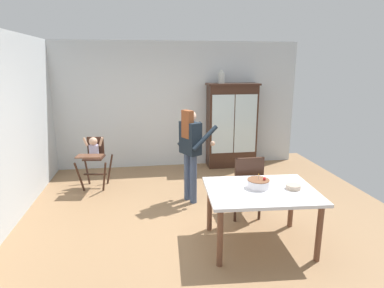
{
  "coord_description": "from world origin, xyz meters",
  "views": [
    {
      "loc": [
        -0.75,
        -4.43,
        2.24
      ],
      "look_at": [
        0.03,
        0.7,
        0.95
      ],
      "focal_mm": 30.38,
      "sensor_mm": 36.0,
      "label": 1
    }
  ],
  "objects_px": {
    "serving_bowl": "(293,187)",
    "dining_chair_far_side": "(247,183)",
    "ceramic_vase": "(221,78)",
    "high_chair_with_toddler": "(94,153)",
    "dining_table": "(261,197)",
    "china_cabinet": "(232,125)",
    "adult_person": "(191,145)",
    "birthday_cake": "(258,184)"
  },
  "relations": [
    {
      "from": "serving_bowl",
      "to": "dining_chair_far_side",
      "type": "height_order",
      "value": "dining_chair_far_side"
    },
    {
      "from": "serving_bowl",
      "to": "dining_chair_far_side",
      "type": "distance_m",
      "value": 0.86
    },
    {
      "from": "ceramic_vase",
      "to": "serving_bowl",
      "type": "relative_size",
      "value": 1.5
    },
    {
      "from": "high_chair_with_toddler",
      "to": "dining_chair_far_side",
      "type": "relative_size",
      "value": 0.99
    },
    {
      "from": "dining_table",
      "to": "dining_chair_far_side",
      "type": "height_order",
      "value": "dining_chair_far_side"
    },
    {
      "from": "china_cabinet",
      "to": "serving_bowl",
      "type": "xyz_separation_m",
      "value": [
        -0.11,
        -3.28,
        -0.15
      ]
    },
    {
      "from": "high_chair_with_toddler",
      "to": "dining_chair_far_side",
      "type": "distance_m",
      "value": 2.86
    },
    {
      "from": "adult_person",
      "to": "serving_bowl",
      "type": "xyz_separation_m",
      "value": [
        1.06,
        -1.5,
        -0.2
      ]
    },
    {
      "from": "high_chair_with_toddler",
      "to": "birthday_cake",
      "type": "height_order",
      "value": "high_chair_with_toddler"
    },
    {
      "from": "china_cabinet",
      "to": "serving_bowl",
      "type": "height_order",
      "value": "china_cabinet"
    },
    {
      "from": "ceramic_vase",
      "to": "dining_chair_far_side",
      "type": "height_order",
      "value": "ceramic_vase"
    },
    {
      "from": "china_cabinet",
      "to": "ceramic_vase",
      "type": "xyz_separation_m",
      "value": [
        -0.25,
        0.0,
        1.03
      ]
    },
    {
      "from": "adult_person",
      "to": "dining_table",
      "type": "xyz_separation_m",
      "value": [
        0.66,
        -1.46,
        -0.32
      ]
    },
    {
      "from": "serving_bowl",
      "to": "china_cabinet",
      "type": "bearing_deg",
      "value": 88.04
    },
    {
      "from": "ceramic_vase",
      "to": "dining_chair_far_side",
      "type": "relative_size",
      "value": 0.28
    },
    {
      "from": "ceramic_vase",
      "to": "birthday_cake",
      "type": "relative_size",
      "value": 0.96
    },
    {
      "from": "adult_person",
      "to": "dining_chair_far_side",
      "type": "height_order",
      "value": "adult_person"
    },
    {
      "from": "ceramic_vase",
      "to": "serving_bowl",
      "type": "height_order",
      "value": "ceramic_vase"
    },
    {
      "from": "ceramic_vase",
      "to": "adult_person",
      "type": "xyz_separation_m",
      "value": [
        -0.92,
        -1.79,
        -0.98
      ]
    },
    {
      "from": "high_chair_with_toddler",
      "to": "serving_bowl",
      "type": "xyz_separation_m",
      "value": [
        2.71,
        -2.37,
        0.11
      ]
    },
    {
      "from": "china_cabinet",
      "to": "high_chair_with_toddler",
      "type": "relative_size",
      "value": 1.93
    },
    {
      "from": "adult_person",
      "to": "dining_table",
      "type": "height_order",
      "value": "adult_person"
    },
    {
      "from": "dining_chair_far_side",
      "to": "serving_bowl",
      "type": "bearing_deg",
      "value": 113.42
    },
    {
      "from": "dining_chair_far_side",
      "to": "ceramic_vase",
      "type": "bearing_deg",
      "value": -95.41
    },
    {
      "from": "serving_bowl",
      "to": "dining_chair_far_side",
      "type": "relative_size",
      "value": 0.19
    },
    {
      "from": "china_cabinet",
      "to": "dining_chair_far_side",
      "type": "bearing_deg",
      "value": -100.26
    },
    {
      "from": "dining_table",
      "to": "china_cabinet",
      "type": "bearing_deg",
      "value": 81.07
    },
    {
      "from": "dining_table",
      "to": "birthday_cake",
      "type": "height_order",
      "value": "birthday_cake"
    },
    {
      "from": "adult_person",
      "to": "birthday_cake",
      "type": "height_order",
      "value": "adult_person"
    },
    {
      "from": "birthday_cake",
      "to": "china_cabinet",
      "type": "bearing_deg",
      "value": 80.59
    },
    {
      "from": "adult_person",
      "to": "dining_chair_far_side",
      "type": "relative_size",
      "value": 1.59
    },
    {
      "from": "china_cabinet",
      "to": "birthday_cake",
      "type": "height_order",
      "value": "china_cabinet"
    },
    {
      "from": "birthday_cake",
      "to": "dining_chair_far_side",
      "type": "xyz_separation_m",
      "value": [
        0.07,
        0.66,
        -0.24
      ]
    },
    {
      "from": "ceramic_vase",
      "to": "high_chair_with_toddler",
      "type": "relative_size",
      "value": 0.28
    },
    {
      "from": "ceramic_vase",
      "to": "serving_bowl",
      "type": "xyz_separation_m",
      "value": [
        0.14,
        -3.28,
        -1.18
      ]
    },
    {
      "from": "birthday_cake",
      "to": "serving_bowl",
      "type": "xyz_separation_m",
      "value": [
        0.41,
        -0.1,
        -0.03
      ]
    },
    {
      "from": "high_chair_with_toddler",
      "to": "dining_table",
      "type": "distance_m",
      "value": 3.28
    },
    {
      "from": "dining_chair_far_side",
      "to": "dining_table",
      "type": "bearing_deg",
      "value": 84.93
    },
    {
      "from": "ceramic_vase",
      "to": "dining_table",
      "type": "relative_size",
      "value": 0.19
    },
    {
      "from": "ceramic_vase",
      "to": "birthday_cake",
      "type": "bearing_deg",
      "value": -94.92
    },
    {
      "from": "adult_person",
      "to": "dining_chair_far_side",
      "type": "xyz_separation_m",
      "value": [
        0.71,
        -0.73,
        -0.41
      ]
    },
    {
      "from": "serving_bowl",
      "to": "dining_chair_far_side",
      "type": "bearing_deg",
      "value": 114.24
    }
  ]
}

